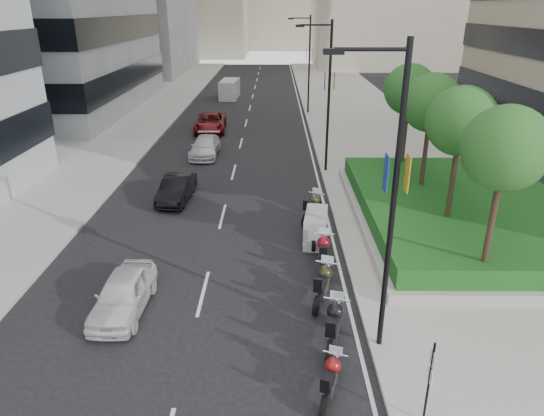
{
  "coord_description": "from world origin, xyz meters",
  "views": [
    {
      "loc": [
        1.11,
        -11.09,
        9.63
      ],
      "look_at": [
        0.99,
        7.26,
        2.0
      ],
      "focal_mm": 32.0,
      "sensor_mm": 36.0,
      "label": 1
    }
  ],
  "objects_px": {
    "motorcycle_4": "(323,252)",
    "lamp_post_2": "(308,60)",
    "car_b": "(177,189)",
    "lamp_post_1": "(326,91)",
    "parking_sign": "(430,379)",
    "car_c": "(205,147)",
    "motorcycle_3": "(323,284)",
    "motorcycle_6": "(312,208)",
    "motorcycle_1": "(331,378)",
    "car_d": "(210,122)",
    "delivery_van": "(229,90)",
    "lamp_post_0": "(389,192)",
    "motorcycle_2": "(334,325)",
    "car_a": "(123,294)",
    "motorcycle_5": "(316,228)"
  },
  "relations": [
    {
      "from": "car_a",
      "to": "lamp_post_0",
      "type": "bearing_deg",
      "value": -11.25
    },
    {
      "from": "lamp_post_1",
      "to": "lamp_post_0",
      "type": "bearing_deg",
      "value": -90.0
    },
    {
      "from": "motorcycle_6",
      "to": "car_c",
      "type": "height_order",
      "value": "car_c"
    },
    {
      "from": "motorcycle_1",
      "to": "car_b",
      "type": "bearing_deg",
      "value": 44.7
    },
    {
      "from": "motorcycle_1",
      "to": "car_c",
      "type": "height_order",
      "value": "car_c"
    },
    {
      "from": "lamp_post_2",
      "to": "motorcycle_4",
      "type": "distance_m",
      "value": 30.41
    },
    {
      "from": "lamp_post_0",
      "to": "lamp_post_2",
      "type": "height_order",
      "value": "same"
    },
    {
      "from": "lamp_post_0",
      "to": "motorcycle_3",
      "type": "xyz_separation_m",
      "value": [
        -1.34,
        2.57,
        -4.41
      ]
    },
    {
      "from": "lamp_post_1",
      "to": "parking_sign",
      "type": "xyz_separation_m",
      "value": [
        0.66,
        -20.0,
        -3.61
      ]
    },
    {
      "from": "motorcycle_1",
      "to": "car_d",
      "type": "distance_m",
      "value": 30.63
    },
    {
      "from": "motorcycle_2",
      "to": "lamp_post_1",
      "type": "bearing_deg",
      "value": 9.59
    },
    {
      "from": "lamp_post_2",
      "to": "motorcycle_1",
      "type": "bearing_deg",
      "value": -92.39
    },
    {
      "from": "parking_sign",
      "to": "motorcycle_4",
      "type": "height_order",
      "value": "parking_sign"
    },
    {
      "from": "lamp_post_2",
      "to": "parking_sign",
      "type": "height_order",
      "value": "lamp_post_2"
    },
    {
      "from": "lamp_post_1",
      "to": "car_a",
      "type": "bearing_deg",
      "value": -118.38
    },
    {
      "from": "lamp_post_2",
      "to": "car_d",
      "type": "relative_size",
      "value": 1.7
    },
    {
      "from": "lamp_post_0",
      "to": "car_c",
      "type": "distance_m",
      "value": 22.49
    },
    {
      "from": "parking_sign",
      "to": "motorcycle_4",
      "type": "relative_size",
      "value": 1.01
    },
    {
      "from": "lamp_post_2",
      "to": "parking_sign",
      "type": "distance_m",
      "value": 38.18
    },
    {
      "from": "car_b",
      "to": "lamp_post_1",
      "type": "bearing_deg",
      "value": 33.97
    },
    {
      "from": "lamp_post_0",
      "to": "motorcycle_4",
      "type": "distance_m",
      "value": 6.71
    },
    {
      "from": "lamp_post_2",
      "to": "delivery_van",
      "type": "relative_size",
      "value": 1.84
    },
    {
      "from": "lamp_post_1",
      "to": "motorcycle_1",
      "type": "bearing_deg",
      "value": -94.65
    },
    {
      "from": "lamp_post_2",
      "to": "motorcycle_4",
      "type": "xyz_separation_m",
      "value": [
        -1.12,
        -30.07,
        -4.41
      ]
    },
    {
      "from": "lamp_post_2",
      "to": "delivery_van",
      "type": "bearing_deg",
      "value": 133.67
    },
    {
      "from": "lamp_post_2",
      "to": "motorcycle_4",
      "type": "height_order",
      "value": "lamp_post_2"
    },
    {
      "from": "motorcycle_1",
      "to": "delivery_van",
      "type": "height_order",
      "value": "delivery_van"
    },
    {
      "from": "motorcycle_3",
      "to": "car_b",
      "type": "height_order",
      "value": "car_b"
    },
    {
      "from": "car_d",
      "to": "lamp_post_2",
      "type": "bearing_deg",
      "value": 37.63
    },
    {
      "from": "motorcycle_1",
      "to": "lamp_post_1",
      "type": "bearing_deg",
      "value": 14.55
    },
    {
      "from": "parking_sign",
      "to": "motorcycle_4",
      "type": "distance_m",
      "value": 8.16
    },
    {
      "from": "car_c",
      "to": "car_d",
      "type": "bearing_deg",
      "value": 94.85
    },
    {
      "from": "motorcycle_2",
      "to": "motorcycle_1",
      "type": "bearing_deg",
      "value": -174.47
    },
    {
      "from": "motorcycle_2",
      "to": "motorcycle_3",
      "type": "height_order",
      "value": "motorcycle_2"
    },
    {
      "from": "motorcycle_4",
      "to": "car_b",
      "type": "xyz_separation_m",
      "value": [
        -7.18,
        7.25,
        -0.0
      ]
    },
    {
      "from": "car_d",
      "to": "car_b",
      "type": "bearing_deg",
      "value": -92.14
    },
    {
      "from": "car_a",
      "to": "car_d",
      "type": "relative_size",
      "value": 0.73
    },
    {
      "from": "lamp_post_1",
      "to": "motorcycle_4",
      "type": "xyz_separation_m",
      "value": [
        -1.12,
        -12.07,
        -4.41
      ]
    },
    {
      "from": "motorcycle_4",
      "to": "lamp_post_2",
      "type": "bearing_deg",
      "value": 4.02
    },
    {
      "from": "parking_sign",
      "to": "car_c",
      "type": "bearing_deg",
      "value": 109.9
    },
    {
      "from": "car_d",
      "to": "delivery_van",
      "type": "height_order",
      "value": "delivery_van"
    },
    {
      "from": "lamp_post_2",
      "to": "car_b",
      "type": "relative_size",
      "value": 2.26
    },
    {
      "from": "car_d",
      "to": "car_c",
      "type": "bearing_deg",
      "value": -88.37
    },
    {
      "from": "lamp_post_1",
      "to": "car_d",
      "type": "distance_m",
      "value": 14.42
    },
    {
      "from": "lamp_post_1",
      "to": "motorcycle_6",
      "type": "xyz_separation_m",
      "value": [
        -1.23,
        -7.44,
        -4.41
      ]
    },
    {
      "from": "lamp_post_1",
      "to": "delivery_van",
      "type": "xyz_separation_m",
      "value": [
        -8.22,
        26.61,
        -4.13
      ]
    },
    {
      "from": "lamp_post_1",
      "to": "motorcycle_6",
      "type": "bearing_deg",
      "value": -99.36
    },
    {
      "from": "car_a",
      "to": "motorcycle_5",
      "type": "bearing_deg",
      "value": 39.3
    },
    {
      "from": "lamp_post_1",
      "to": "motorcycle_2",
      "type": "relative_size",
      "value": 3.68
    },
    {
      "from": "lamp_post_1",
      "to": "motorcycle_3",
      "type": "distance_m",
      "value": 15.14
    }
  ]
}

